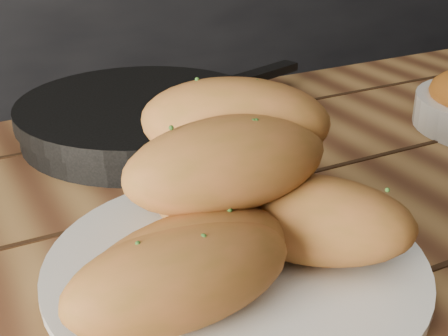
{
  "coord_description": "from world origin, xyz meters",
  "views": [
    {
      "loc": [
        -0.19,
        0.17,
        1.05
      ],
      "look_at": [
        0.02,
        0.55,
        0.84
      ],
      "focal_mm": 50.0,
      "sensor_mm": 36.0,
      "label": 1
    }
  ],
  "objects_px": {
    "table": "(279,331)",
    "plate": "(236,268)",
    "skillet": "(144,117)",
    "bread_rolls": "(224,205)"
  },
  "relations": [
    {
      "from": "table",
      "to": "plate",
      "type": "height_order",
      "value": "plate"
    },
    {
      "from": "table",
      "to": "bread_rolls",
      "type": "distance_m",
      "value": 0.2
    },
    {
      "from": "table",
      "to": "plate",
      "type": "distance_m",
      "value": 0.14
    },
    {
      "from": "plate",
      "to": "skillet",
      "type": "relative_size",
      "value": 0.7
    },
    {
      "from": "plate",
      "to": "skillet",
      "type": "xyz_separation_m",
      "value": [
        0.05,
        0.32,
        0.01
      ]
    },
    {
      "from": "table",
      "to": "plate",
      "type": "bearing_deg",
      "value": -153.68
    },
    {
      "from": "bread_rolls",
      "to": "table",
      "type": "bearing_deg",
      "value": 25.78
    },
    {
      "from": "plate",
      "to": "bread_rolls",
      "type": "bearing_deg",
      "value": -157.03
    },
    {
      "from": "plate",
      "to": "table",
      "type": "bearing_deg",
      "value": 26.32
    },
    {
      "from": "plate",
      "to": "skillet",
      "type": "bearing_deg",
      "value": 81.3
    }
  ]
}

